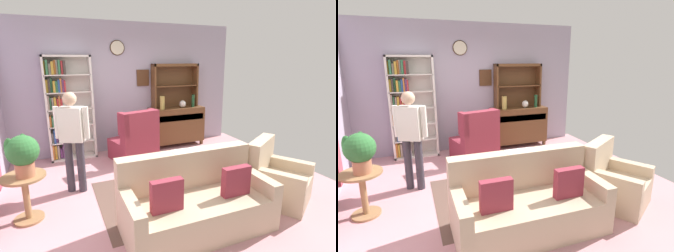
{
  "view_description": "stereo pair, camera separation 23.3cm",
  "coord_description": "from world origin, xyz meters",
  "views": [
    {
      "loc": [
        -1.58,
        -3.66,
        2.02
      ],
      "look_at": [
        0.1,
        0.2,
        0.95
      ],
      "focal_mm": 28.24,
      "sensor_mm": 36.0,
      "label": 1
    },
    {
      "loc": [
        -1.36,
        -3.75,
        2.02
      ],
      "look_at": [
        0.1,
        0.2,
        0.95
      ],
      "focal_mm": 28.24,
      "sensor_mm": 36.0,
      "label": 2
    }
  ],
  "objects": [
    {
      "name": "bottle_wine",
      "position": [
        1.42,
        1.77,
        1.06
      ],
      "size": [
        0.07,
        0.07,
        0.29
      ],
      "primitive_type": "cylinder",
      "color": "#194223",
      "rests_on": "sideboard"
    },
    {
      "name": "sideboard_hutch",
      "position": [
        1.03,
        1.97,
        1.56
      ],
      "size": [
        1.1,
        0.26,
        1.0
      ],
      "color": "brown",
      "rests_on": "sideboard"
    },
    {
      "name": "plant_stand",
      "position": [
        -2.02,
        -0.17,
        0.38
      ],
      "size": [
        0.52,
        0.52,
        0.62
      ],
      "color": "#997047",
      "rests_on": "ground_plane"
    },
    {
      "name": "armchair_floral",
      "position": [
        1.29,
        -1.04,
        0.29
      ],
      "size": [
        1.04,
        1.05,
        0.88
      ],
      "color": "#C6AD8E",
      "rests_on": "ground_plane"
    },
    {
      "name": "bookshelf",
      "position": [
        -1.38,
        1.94,
        1.07
      ],
      "size": [
        0.9,
        0.3,
        2.1
      ],
      "color": "silver",
      "rests_on": "ground_plane"
    },
    {
      "name": "sideboard",
      "position": [
        1.03,
        1.86,
        0.51
      ],
      "size": [
        1.3,
        0.45,
        0.92
      ],
      "color": "brown",
      "rests_on": "ground_plane"
    },
    {
      "name": "wingback_chair",
      "position": [
        -0.15,
        1.29,
        0.38
      ],
      "size": [
        0.95,
        0.96,
        1.05
      ],
      "color": "maroon",
      "rests_on": "ground_plane"
    },
    {
      "name": "vase_round",
      "position": [
        1.16,
        1.79,
        1.01
      ],
      "size": [
        0.15,
        0.15,
        0.17
      ],
      "primitive_type": "ellipsoid",
      "color": "beige",
      "rests_on": "sideboard"
    },
    {
      "name": "couch_floral",
      "position": [
        -0.12,
        -1.14,
        0.31
      ],
      "size": [
        1.81,
        0.87,
        0.9
      ],
      "color": "#C6AD8E",
      "rests_on": "ground_plane"
    },
    {
      "name": "person_reading",
      "position": [
        -1.38,
        0.39,
        0.91
      ],
      "size": [
        0.51,
        0.32,
        1.56
      ],
      "color": "#38333D",
      "rests_on": "ground_plane"
    },
    {
      "name": "wall_back",
      "position": [
        -0.0,
        2.13,
        1.41
      ],
      "size": [
        5.0,
        0.09,
        2.8
      ],
      "color": "#A399AD",
      "rests_on": "ground_plane"
    },
    {
      "name": "coffee_table",
      "position": [
        -0.01,
        -0.34,
        0.35
      ],
      "size": [
        0.8,
        0.5,
        0.42
      ],
      "color": "brown",
      "rests_on": "ground_plane"
    },
    {
      "name": "potted_plant_large",
      "position": [
        -1.99,
        -0.2,
        0.92
      ],
      "size": [
        0.38,
        0.38,
        0.52
      ],
      "color": "#AD6B4C",
      "rests_on": "plant_stand"
    },
    {
      "name": "area_rug",
      "position": [
        0.2,
        -0.3,
        0.0
      ],
      "size": [
        2.69,
        1.69,
        0.01
      ],
      "primitive_type": "cube",
      "color": "brown",
      "rests_on": "ground_plane"
    },
    {
      "name": "vase_tall",
      "position": [
        0.64,
        1.78,
        1.07
      ],
      "size": [
        0.11,
        0.11,
        0.29
      ],
      "primitive_type": "cylinder",
      "color": "tan",
      "rests_on": "sideboard"
    },
    {
      "name": "ground_plane",
      "position": [
        0.0,
        0.0,
        -0.01
      ],
      "size": [
        5.4,
        4.6,
        0.02
      ],
      "primitive_type": "cube",
      "color": "#C68C93"
    },
    {
      "name": "book_stack",
      "position": [
        -0.13,
        -0.43,
        0.46
      ],
      "size": [
        0.19,
        0.14,
        0.07
      ],
      "color": "#3F3833",
      "rests_on": "coffee_table"
    }
  ]
}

